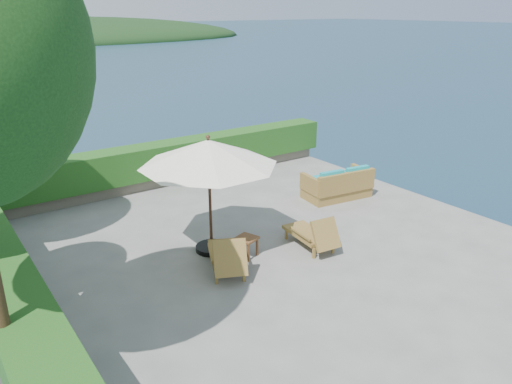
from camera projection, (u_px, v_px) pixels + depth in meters
ground at (265, 247)px, 11.97m from camera, size 12.00×12.00×0.00m
foundation at (265, 302)px, 12.51m from camera, size 12.00×12.00×3.00m
ocean at (264, 350)px, 13.02m from camera, size 600.00×600.00×0.00m
offshore_island at (33, 41)px, 133.80m from camera, size 126.00×57.60×12.60m
planter_wall_far at (163, 179)px, 16.20m from camera, size 12.00×0.60×0.36m
planter_wall_left at (12, 319)px, 8.88m from camera, size 0.60×12.00×0.36m
hedge_far at (162, 159)px, 15.97m from camera, size 12.40×0.90×1.00m
hedge_left at (5, 287)px, 8.65m from camera, size 0.90×12.40×1.00m
patio_umbrella at (208, 154)px, 10.99m from camera, size 4.10×4.10×2.80m
lounge_left at (227, 255)px, 10.72m from camera, size 1.32×1.79×0.96m
lounge_right at (313, 234)px, 11.78m from camera, size 0.81×1.62×0.90m
side_table at (246, 241)px, 11.38m from camera, size 0.58×0.58×0.48m
wicker_loveseat at (338, 186)px, 14.94m from camera, size 2.13×1.28×0.99m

